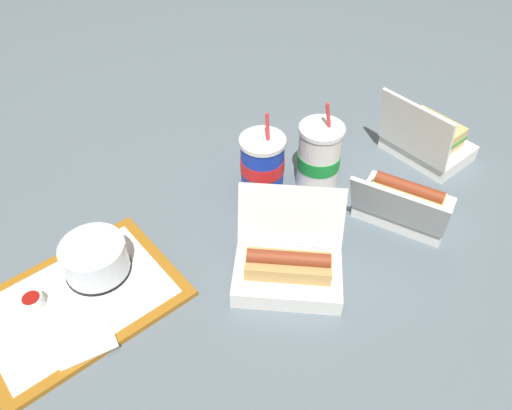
% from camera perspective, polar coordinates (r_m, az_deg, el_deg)
% --- Properties ---
extents(ground_plane, '(3.20, 3.20, 0.00)m').
position_cam_1_polar(ground_plane, '(1.08, 0.00, -2.72)').
color(ground_plane, slate).
extents(food_tray, '(0.42, 0.34, 0.01)m').
position_cam_1_polar(food_tray, '(1.01, -19.71, -10.37)').
color(food_tray, '#A56619').
rests_on(food_tray, ground_plane).
extents(cake_container, '(0.13, 0.13, 0.07)m').
position_cam_1_polar(cake_container, '(1.02, -17.88, -5.90)').
color(cake_container, black).
rests_on(cake_container, food_tray).
extents(ketchup_cup, '(0.04, 0.04, 0.02)m').
position_cam_1_polar(ketchup_cup, '(1.02, -24.18, -10.01)').
color(ketchup_cup, white).
rests_on(ketchup_cup, food_tray).
extents(napkin_stack, '(0.13, 0.13, 0.00)m').
position_cam_1_polar(napkin_stack, '(0.96, -19.17, -13.92)').
color(napkin_stack, white).
rests_on(napkin_stack, food_tray).
extents(plastic_fork, '(0.08, 0.09, 0.00)m').
position_cam_1_polar(plastic_fork, '(1.05, -23.03, -8.30)').
color(plastic_fork, white).
rests_on(plastic_fork, food_tray).
extents(clamshell_hotdog_right, '(0.26, 0.27, 0.16)m').
position_cam_1_polar(clamshell_hotdog_right, '(0.97, 3.67, -7.05)').
color(clamshell_hotdog_right, white).
rests_on(clamshell_hotdog_right, ground_plane).
extents(clamshell_sandwich_front, '(0.21, 0.23, 0.18)m').
position_cam_1_polar(clamshell_sandwich_front, '(1.32, 18.99, 7.01)').
color(clamshell_sandwich_front, white).
rests_on(clamshell_sandwich_front, ground_plane).
extents(clamshell_hotdog_corner, '(0.21, 0.22, 0.16)m').
position_cam_1_polar(clamshell_hotdog_corner, '(1.13, 16.55, 0.13)').
color(clamshell_hotdog_corner, white).
rests_on(clamshell_hotdog_corner, ground_plane).
extents(soda_cup_front, '(0.10, 0.10, 0.22)m').
position_cam_1_polar(soda_cup_front, '(1.14, 7.19, 5.44)').
color(soda_cup_front, white).
rests_on(soda_cup_front, ground_plane).
extents(soda_cup_left, '(0.10, 0.10, 0.22)m').
position_cam_1_polar(soda_cup_left, '(1.10, 0.72, 4.33)').
color(soda_cup_left, '#1938B7').
rests_on(soda_cup_left, ground_plane).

